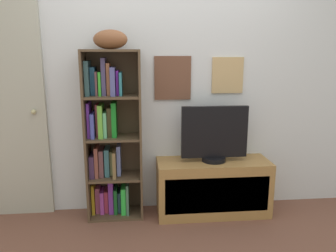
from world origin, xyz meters
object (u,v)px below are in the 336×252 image
(tv_stand, at_px, (213,187))
(television, at_px, (214,135))
(bookshelf, at_px, (110,139))
(football, at_px, (110,39))

(tv_stand, xyz_separation_m, television, (0.00, 0.00, 0.51))
(bookshelf, relative_size, tv_stand, 1.46)
(football, xyz_separation_m, tv_stand, (0.91, -0.05, -1.35))
(football, height_order, tv_stand, football)
(football, bearing_deg, tv_stand, -2.94)
(bookshelf, height_order, tv_stand, bookshelf)
(bookshelf, distance_m, television, 0.96)
(bookshelf, height_order, football, football)
(football, distance_m, television, 1.24)
(football, relative_size, tv_stand, 0.29)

